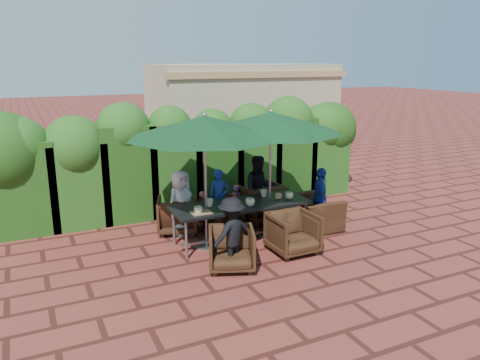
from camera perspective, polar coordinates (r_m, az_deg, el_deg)
name	(u,v)px	position (r m, az deg, el deg)	size (l,w,h in m)	color
ground	(235,242)	(8.93, -0.61, -7.52)	(80.00, 80.00, 0.00)	maroon
dining_table	(241,207)	(8.72, 0.09, -3.33)	(2.59, 0.90, 0.75)	black
umbrella_left	(205,127)	(8.14, -4.33, 6.47)	(2.74, 2.74, 2.46)	gray
umbrella_right	(271,122)	(8.75, 3.79, 7.02)	(2.69, 2.69, 2.46)	gray
chair_far_left	(177,213)	(9.37, -7.67, -4.02)	(0.76, 0.71, 0.78)	black
chair_far_mid	(222,210)	(9.60, -2.17, -3.70)	(0.68, 0.64, 0.70)	black
chair_far_right	(261,200)	(10.00, 2.52, -2.44)	(0.85, 0.79, 0.87)	black
chair_near_left	(231,247)	(7.70, -1.04, -8.17)	(0.74, 0.69, 0.76)	black
chair_near_right	(293,231)	(8.37, 6.51, -6.22)	(0.78, 0.73, 0.80)	black
chair_end_right	(314,208)	(9.59, 9.07, -3.33)	(1.01, 0.65, 0.88)	black
adult_far_left	(181,203)	(9.19, -7.23, -2.75)	(0.63, 0.38, 1.28)	silver
adult_far_mid	(219,198)	(9.63, -2.54, -2.16)	(0.43, 0.35, 1.18)	#1C359A
adult_far_right	(259,189)	(9.82, 2.38, -1.11)	(0.68, 0.41, 1.41)	black
adult_near_left	(232,234)	(7.63, -1.02, -6.54)	(0.78, 0.36, 1.21)	black
adult_end_right	(320,198)	(9.62, 9.75, -2.17)	(0.73, 0.37, 1.25)	#1C359A
child_left	(203,209)	(9.65, -4.54, -3.53)	(0.26, 0.22, 0.73)	#E45074
child_right	(237,203)	(9.95, -0.42, -2.81)	(0.28, 0.23, 0.77)	#AD52B3
pedestrian_a	(215,153)	(12.92, -3.01, 3.30)	(1.58, 0.56, 1.69)	#258944
pedestrian_b	(248,146)	(13.58, 1.04, 4.14)	(0.87, 0.53, 1.82)	#E45074
pedestrian_c	(271,145)	(13.90, 3.75, 4.26)	(1.13, 0.52, 1.77)	gray
cup_a	(198,210)	(8.17, -5.11, -3.65)	(0.15, 0.15, 0.12)	beige
cup_b	(209,203)	(8.50, -3.78, -2.80)	(0.15, 0.15, 0.15)	beige
cup_c	(250,202)	(8.55, 1.23, -2.70)	(0.17, 0.17, 0.14)	beige
cup_d	(264,193)	(9.12, 2.91, -1.63)	(0.14, 0.14, 0.13)	beige
cup_e	(289,196)	(9.02, 6.01, -1.90)	(0.16, 0.16, 0.13)	beige
ketchup_bottle	(235,200)	(8.64, -0.63, -2.40)	(0.04, 0.04, 0.17)	#B20C0A
sauce_bottle	(234,199)	(8.67, -0.80, -2.33)	(0.04, 0.04, 0.17)	#4C230C
serving_tray	(201,213)	(8.19, -4.75, -3.97)	(0.35, 0.25, 0.02)	#9A744A
number_block_left	(232,202)	(8.60, -0.99, -2.73)	(0.12, 0.06, 0.10)	tan
number_block_right	(278,196)	(9.03, 4.68, -1.93)	(0.12, 0.06, 0.10)	tan
hedge_wall	(187,151)	(10.58, -6.53, 3.53)	(9.10, 1.60, 2.50)	#17360E
building	(242,112)	(16.19, 0.26, 8.31)	(6.20, 3.08, 3.20)	tan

